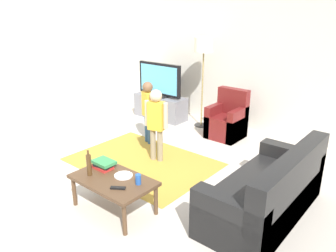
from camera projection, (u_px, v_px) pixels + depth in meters
ground at (141, 180)px, 4.76m from camera, size 7.80×7.80×0.00m
wall_back at (248, 60)px, 6.47m from camera, size 6.00×0.12×2.70m
wall_left at (22, 63)px, 6.12m from camera, size 0.12×6.00×2.70m
area_rug at (143, 162)px, 5.31m from camera, size 2.20×1.60×0.01m
tv_stand at (160, 107)px, 7.33m from camera, size 1.20×0.44×0.50m
tv at (159, 80)px, 7.11m from camera, size 1.10×0.28×0.71m
couch at (270, 195)px, 3.84m from camera, size 0.80×1.80×0.86m
armchair at (228, 122)px, 6.25m from camera, size 0.60×0.60×0.90m
floor_lamp at (204, 50)px, 6.40m from camera, size 0.36×0.36×1.78m
child_near_tv at (148, 107)px, 5.84m from camera, size 0.35×0.21×1.12m
child_center at (156, 119)px, 5.14m from camera, size 0.38×0.19×1.16m
coffee_table at (113, 182)px, 3.95m from camera, size 1.00×0.60×0.42m
book_stack at (104, 164)px, 4.17m from camera, size 0.28×0.21×0.10m
bottle at (89, 165)px, 3.97m from camera, size 0.06×0.06×0.32m
tv_remote at (118, 188)px, 3.71m from camera, size 0.17×0.14×0.02m
soda_can at (138, 179)px, 3.79m from camera, size 0.07×0.07×0.12m
plate at (123, 176)px, 3.99m from camera, size 0.22×0.22×0.02m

